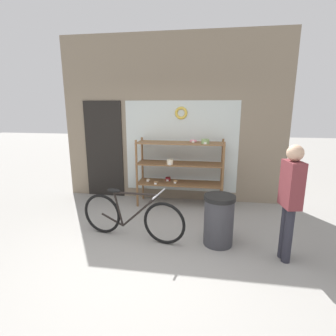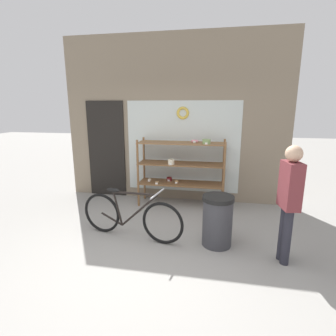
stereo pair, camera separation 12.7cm
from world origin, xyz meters
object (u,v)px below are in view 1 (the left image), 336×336
at_px(display_case, 180,164).
at_px(pedestrian, 290,195).
at_px(trash_bin, 219,218).
at_px(bicycle, 131,217).

distance_m(display_case, pedestrian, 2.37).
bearing_deg(display_case, trash_bin, -63.73).
relative_size(pedestrian, trash_bin, 2.05).
distance_m(bicycle, pedestrian, 2.25).
relative_size(bicycle, pedestrian, 1.09).
relative_size(display_case, pedestrian, 1.12).
bearing_deg(trash_bin, pedestrian, -17.88).
height_order(display_case, bicycle, display_case).
xyz_separation_m(display_case, pedestrian, (1.59, -1.76, 0.04)).
xyz_separation_m(display_case, bicycle, (-0.58, -1.51, -0.50)).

